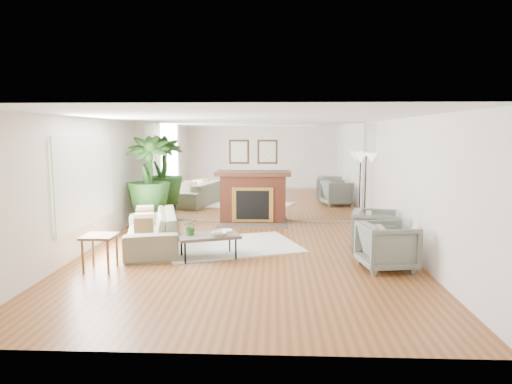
{
  "coord_description": "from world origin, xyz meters",
  "views": [
    {
      "loc": [
        0.54,
        -7.83,
        2.22
      ],
      "look_at": [
        0.19,
        0.6,
        1.12
      ],
      "focal_mm": 32.0,
      "sensor_mm": 36.0,
      "label": 1
    }
  ],
  "objects_px": {
    "fireplace": "(253,197)",
    "coffee_table": "(208,236)",
    "armchair_front": "(387,246)",
    "side_table": "(100,241)",
    "floor_lamp": "(366,164)",
    "potted_ficus": "(148,178)",
    "armchair_back": "(375,230)",
    "sofa": "(151,230)"
  },
  "relations": [
    {
      "from": "floor_lamp",
      "to": "coffee_table",
      "type": "bearing_deg",
      "value": -137.42
    },
    {
      "from": "fireplace",
      "to": "side_table",
      "type": "relative_size",
      "value": 3.54
    },
    {
      "from": "potted_ficus",
      "to": "sofa",
      "type": "bearing_deg",
      "value": -73.42
    },
    {
      "from": "armchair_back",
      "to": "floor_lamp",
      "type": "relative_size",
      "value": 0.48
    },
    {
      "from": "sofa",
      "to": "side_table",
      "type": "xyz_separation_m",
      "value": [
        -0.43,
        -1.49,
        0.14
      ]
    },
    {
      "from": "coffee_table",
      "to": "floor_lamp",
      "type": "xyz_separation_m",
      "value": [
        3.34,
        3.07,
        1.1
      ]
    },
    {
      "from": "armchair_front",
      "to": "armchair_back",
      "type": "bearing_deg",
      "value": -11.74
    },
    {
      "from": "fireplace",
      "to": "sofa",
      "type": "xyz_separation_m",
      "value": [
        -1.85,
        -2.52,
        -0.31
      ]
    },
    {
      "from": "side_table",
      "to": "potted_ficus",
      "type": "distance_m",
      "value": 3.53
    },
    {
      "from": "armchair_back",
      "to": "armchair_front",
      "type": "relative_size",
      "value": 0.99
    },
    {
      "from": "armchair_back",
      "to": "side_table",
      "type": "xyz_separation_m",
      "value": [
        -4.73,
        -1.5,
        0.11
      ]
    },
    {
      "from": "sofa",
      "to": "armchair_front",
      "type": "xyz_separation_m",
      "value": [
        4.23,
        -1.24,
        0.04
      ]
    },
    {
      "from": "armchair_front",
      "to": "potted_ficus",
      "type": "height_order",
      "value": "potted_ficus"
    },
    {
      "from": "coffee_table",
      "to": "sofa",
      "type": "xyz_separation_m",
      "value": [
        -1.22,
        0.71,
        -0.04
      ]
    },
    {
      "from": "fireplace",
      "to": "coffee_table",
      "type": "xyz_separation_m",
      "value": [
        -0.64,
        -3.23,
        -0.27
      ]
    },
    {
      "from": "armchair_front",
      "to": "side_table",
      "type": "height_order",
      "value": "armchair_front"
    },
    {
      "from": "fireplace",
      "to": "potted_ficus",
      "type": "height_order",
      "value": "potted_ficus"
    },
    {
      "from": "potted_ficus",
      "to": "armchair_back",
      "type": "bearing_deg",
      "value": -21.91
    },
    {
      "from": "armchair_back",
      "to": "floor_lamp",
      "type": "height_order",
      "value": "floor_lamp"
    },
    {
      "from": "potted_ficus",
      "to": "floor_lamp",
      "type": "height_order",
      "value": "potted_ficus"
    },
    {
      "from": "sofa",
      "to": "side_table",
      "type": "bearing_deg",
      "value": -30.99
    },
    {
      "from": "potted_ficus",
      "to": "floor_lamp",
      "type": "distance_m",
      "value": 5.17
    },
    {
      "from": "fireplace",
      "to": "armchair_front",
      "type": "height_order",
      "value": "fireplace"
    },
    {
      "from": "armchair_back",
      "to": "armchair_front",
      "type": "distance_m",
      "value": 1.25
    },
    {
      "from": "fireplace",
      "to": "potted_ficus",
      "type": "distance_m",
      "value": 2.55
    },
    {
      "from": "potted_ficus",
      "to": "armchair_front",
      "type": "bearing_deg",
      "value": -33.71
    },
    {
      "from": "sofa",
      "to": "floor_lamp",
      "type": "bearing_deg",
      "value": 102.62
    },
    {
      "from": "coffee_table",
      "to": "armchair_back",
      "type": "relative_size",
      "value": 1.46
    },
    {
      "from": "fireplace",
      "to": "potted_ficus",
      "type": "bearing_deg",
      "value": -167.58
    },
    {
      "from": "coffee_table",
      "to": "armchair_front",
      "type": "xyz_separation_m",
      "value": [
        3.01,
        -0.53,
        -0.01
      ]
    },
    {
      "from": "coffee_table",
      "to": "floor_lamp",
      "type": "relative_size",
      "value": 0.7
    },
    {
      "from": "armchair_front",
      "to": "floor_lamp",
      "type": "bearing_deg",
      "value": -13.94
    },
    {
      "from": "coffee_table",
      "to": "side_table",
      "type": "xyz_separation_m",
      "value": [
        -1.65,
        -0.78,
        0.09
      ]
    },
    {
      "from": "coffee_table",
      "to": "potted_ficus",
      "type": "height_order",
      "value": "potted_ficus"
    },
    {
      "from": "fireplace",
      "to": "armchair_back",
      "type": "height_order",
      "value": "fireplace"
    },
    {
      "from": "armchair_front",
      "to": "coffee_table",
      "type": "bearing_deg",
      "value": 71.29
    },
    {
      "from": "armchair_back",
      "to": "potted_ficus",
      "type": "height_order",
      "value": "potted_ficus"
    },
    {
      "from": "armchair_back",
      "to": "potted_ficus",
      "type": "bearing_deg",
      "value": 81.02
    },
    {
      "from": "armchair_back",
      "to": "side_table",
      "type": "distance_m",
      "value": 4.96
    },
    {
      "from": "sofa",
      "to": "potted_ficus",
      "type": "height_order",
      "value": "potted_ficus"
    },
    {
      "from": "sofa",
      "to": "potted_ficus",
      "type": "bearing_deg",
      "value": -178.16
    },
    {
      "from": "sofa",
      "to": "armchair_front",
      "type": "height_order",
      "value": "armchair_front"
    }
  ]
}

